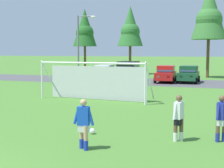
# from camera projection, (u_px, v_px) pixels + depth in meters

# --- Properties ---
(ground_plane) EXTENTS (400.00, 400.00, 0.00)m
(ground_plane) POSITION_uv_depth(u_px,v_px,m) (118.00, 99.00, 21.73)
(ground_plane) COLOR #477A2D
(parking_lot_strip) EXTENTS (52.00, 8.40, 0.01)m
(parking_lot_strip) POSITION_uv_depth(u_px,v_px,m) (159.00, 82.00, 33.86)
(parking_lot_strip) COLOR #4C4C51
(parking_lot_strip) RESTS_ON ground
(soccer_ball) EXTENTS (0.22, 0.22, 0.22)m
(soccer_ball) POSITION_uv_depth(u_px,v_px,m) (92.00, 131.00, 12.42)
(soccer_ball) COLOR white
(soccer_ball) RESTS_ON ground
(soccer_goal) EXTENTS (7.50, 2.30, 2.57)m
(soccer_goal) POSITION_uv_depth(u_px,v_px,m) (96.00, 80.00, 21.24)
(soccer_goal) COLOR white
(soccer_goal) RESTS_ON ground
(player_striker_near) EXTENTS (0.75, 0.30, 1.64)m
(player_striker_near) POSITION_uv_depth(u_px,v_px,m) (84.00, 124.00, 10.40)
(player_striker_near) COLOR tan
(player_striker_near) RESTS_ON ground
(player_midfield_center) EXTENTS (0.34, 0.71, 1.64)m
(player_midfield_center) POSITION_uv_depth(u_px,v_px,m) (179.00, 118.00, 11.39)
(player_midfield_center) COLOR brown
(player_midfield_center) RESTS_ON ground
(player_defender_far) EXTENTS (0.38, 0.70, 1.64)m
(player_defender_far) POSITION_uv_depth(u_px,v_px,m) (221.00, 119.00, 11.29)
(player_defender_far) COLOR brown
(player_defender_far) RESTS_ON ground
(parked_car_slot_far_left) EXTENTS (2.23, 4.30, 1.72)m
(parked_car_slot_far_left) POSITION_uv_depth(u_px,v_px,m) (104.00, 73.00, 35.33)
(parked_car_slot_far_left) COLOR silver
(parked_car_slot_far_left) RESTS_ON ground
(parked_car_slot_left) EXTENTS (2.31, 4.69, 2.16)m
(parked_car_slot_left) POSITION_uv_depth(u_px,v_px,m) (128.00, 71.00, 33.76)
(parked_car_slot_left) COLOR black
(parked_car_slot_left) RESTS_ON ground
(parked_car_slot_center_left) EXTENTS (2.26, 4.31, 1.72)m
(parked_car_slot_center_left) POSITION_uv_depth(u_px,v_px,m) (166.00, 74.00, 33.42)
(parked_car_slot_center_left) COLOR red
(parked_car_slot_center_left) RESTS_ON ground
(parked_car_slot_center) EXTENTS (2.05, 4.21, 1.72)m
(parked_car_slot_center) POSITION_uv_depth(u_px,v_px,m) (189.00, 74.00, 33.16)
(parked_car_slot_center) COLOR #194C2D
(parked_car_slot_center) RESTS_ON ground
(tree_left_edge) EXTENTS (3.60, 3.60, 9.60)m
(tree_left_edge) POSITION_uv_depth(u_px,v_px,m) (85.00, 29.00, 48.64)
(tree_left_edge) COLOR brown
(tree_left_edge) RESTS_ON ground
(tree_mid_left) EXTENTS (3.57, 3.57, 9.53)m
(tree_mid_left) POSITION_uv_depth(u_px,v_px,m) (130.00, 27.00, 45.21)
(tree_mid_left) COLOR brown
(tree_mid_left) RESTS_ON ground
(tree_center_back) EXTENTS (4.20, 4.20, 11.21)m
(tree_center_back) POSITION_uv_depth(u_px,v_px,m) (209.00, 14.00, 38.82)
(tree_center_back) COLOR brown
(tree_center_back) RESTS_ON ground
(street_lamp) EXTENTS (2.00, 0.32, 6.62)m
(street_lamp) POSITION_uv_depth(u_px,v_px,m) (80.00, 49.00, 31.31)
(street_lamp) COLOR slate
(street_lamp) RESTS_ON ground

